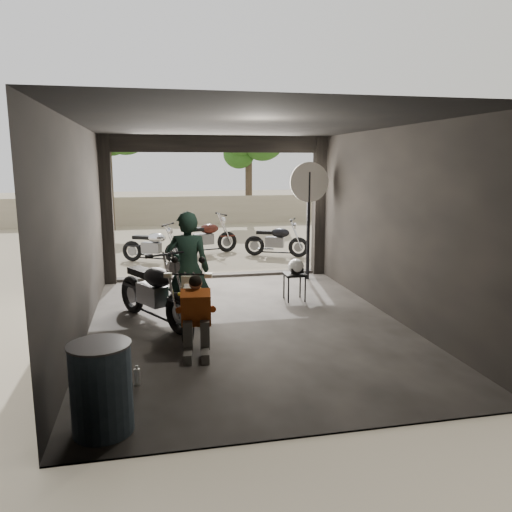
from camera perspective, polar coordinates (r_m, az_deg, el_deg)
name	(u,v)px	position (r m, az deg, el deg)	size (l,w,h in m)	color
ground	(246,324)	(8.28, -1.14, -7.82)	(80.00, 80.00, 0.00)	#7A6D56
garage	(240,243)	(8.50, -1.86, 1.54)	(7.00, 7.13, 3.20)	#2D2B28
boundary_wall	(185,210)	(21.86, -8.08, 5.22)	(18.00, 0.30, 1.20)	gray
tree_left	(106,126)	(20.32, -16.76, 14.04)	(2.20, 2.20, 5.60)	#382B1E
tree_right	(249,141)	(22.15, -0.85, 13.05)	(2.20, 2.20, 5.00)	#382B1E
main_bike	(194,299)	(7.84, -7.11, -4.91)	(0.66, 1.60, 1.06)	beige
left_bike	(153,286)	(8.34, -11.64, -3.36)	(0.78, 1.88, 1.27)	black
outside_bike_a	(153,243)	(13.48, -11.72, 1.47)	(0.64, 1.56, 1.05)	black
outside_bike_b	(205,234)	(14.50, -5.82, 2.50)	(0.71, 1.72, 1.17)	#42170F
outside_bike_c	(276,238)	(14.07, 2.34, 2.11)	(0.66, 1.59, 1.08)	black
rider	(188,270)	(8.01, -7.76, -1.58)	(0.69, 0.45, 1.88)	black
mechanic	(196,319)	(6.85, -6.86, -7.17)	(0.54, 0.74, 1.07)	#B04C17
stool	(295,277)	(9.53, 4.43, -2.44)	(0.39, 0.39, 0.54)	black
helmet	(296,266)	(9.47, 4.58, -1.18)	(0.30, 0.32, 0.29)	white
oil_drum	(101,390)	(5.22, -17.25, -14.37)	(0.59, 0.59, 0.91)	#3F576A
sign_post	(309,200)	(11.12, 6.07, 6.35)	(0.88, 0.08, 2.64)	black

